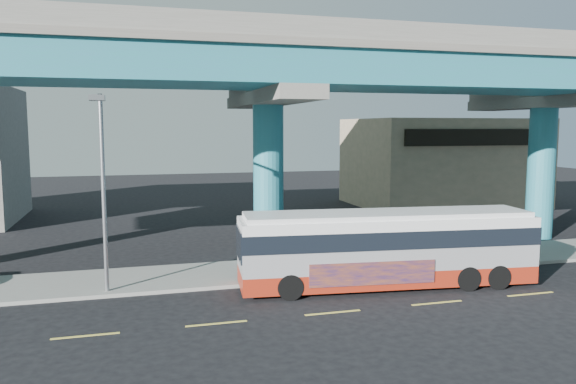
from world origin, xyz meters
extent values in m
plane|color=black|center=(0.00, 0.00, 0.00)|extent=(120.00, 120.00, 0.00)
cube|color=gray|center=(0.00, 5.50, 0.07)|extent=(70.00, 4.00, 0.15)
cube|color=#D8C64C|center=(-8.00, -0.30, 0.01)|extent=(2.00, 0.12, 0.01)
cube|color=#D8C64C|center=(-4.00, -0.30, 0.01)|extent=(2.00, 0.12, 0.01)
cube|color=#D8C64C|center=(0.00, -0.30, 0.01)|extent=(2.00, 0.12, 0.01)
cube|color=#D8C64C|center=(4.00, -0.30, 0.01)|extent=(2.00, 0.12, 0.01)
cube|color=#D8C64C|center=(8.00, -0.30, 0.01)|extent=(2.00, 0.12, 0.01)
cylinder|color=teal|center=(0.00, 9.00, 3.70)|extent=(1.50, 1.50, 7.40)
cube|color=gray|center=(0.00, 9.00, 7.70)|extent=(2.00, 12.00, 0.60)
cube|color=gray|center=(0.00, 12.50, 8.60)|extent=(1.80, 5.00, 1.20)
cylinder|color=teal|center=(16.00, 9.00, 3.70)|extent=(1.50, 1.50, 7.40)
cube|color=gray|center=(16.00, 9.00, 7.70)|extent=(2.00, 12.00, 0.60)
cube|color=gray|center=(16.00, 12.50, 8.60)|extent=(1.80, 5.00, 1.20)
cube|color=teal|center=(0.00, 5.50, 8.70)|extent=(52.00, 5.00, 1.40)
cube|color=gray|center=(0.00, 5.50, 9.55)|extent=(52.00, 5.40, 0.30)
cube|color=gray|center=(0.00, 3.00, 10.10)|extent=(52.00, 0.25, 0.80)
cube|color=gray|center=(0.00, 8.00, 10.10)|extent=(52.00, 0.25, 0.80)
cube|color=teal|center=(0.00, 12.50, 9.90)|extent=(52.00, 5.00, 1.40)
cube|color=gray|center=(0.00, 12.50, 10.75)|extent=(52.00, 5.40, 0.30)
cube|color=gray|center=(0.00, 10.00, 11.30)|extent=(52.00, 0.25, 0.80)
cube|color=gray|center=(0.00, 15.00, 11.30)|extent=(52.00, 0.25, 0.80)
cube|color=tan|center=(18.00, 23.00, 3.50)|extent=(14.00, 10.00, 7.00)
cube|color=black|center=(18.00, 17.90, 5.60)|extent=(12.00, 0.25, 1.20)
cube|color=maroon|center=(3.16, 2.16, 0.53)|extent=(11.86, 3.69, 0.68)
cube|color=#A6A6AB|center=(3.16, 2.16, 1.60)|extent=(11.86, 3.69, 1.46)
cube|color=black|center=(3.16, 2.16, 2.09)|extent=(11.93, 3.75, 0.68)
cube|color=silver|center=(3.16, 2.16, 2.62)|extent=(11.86, 3.69, 0.39)
cube|color=silver|center=(3.16, 2.16, 2.92)|extent=(11.44, 3.40, 0.19)
cube|color=black|center=(8.98, 1.55, 1.94)|extent=(0.29, 2.22, 1.17)
cube|color=black|center=(-2.66, 2.78, 1.94)|extent=(0.29, 2.22, 1.17)
cube|color=#13114E|center=(2.06, 1.01, 0.89)|extent=(4.84, 0.56, 0.87)
cylinder|color=black|center=(-1.01, 1.48, 0.49)|extent=(1.00, 0.39, 0.97)
cylinder|color=black|center=(-0.78, 3.70, 0.49)|extent=(1.00, 0.39, 0.97)
cylinder|color=black|center=(5.95, 0.74, 0.49)|extent=(1.00, 0.39, 0.97)
cylinder|color=black|center=(6.18, 2.97, 0.49)|extent=(1.00, 0.39, 0.97)
cylinder|color=black|center=(7.20, 0.61, 0.49)|extent=(1.00, 0.39, 0.97)
cylinder|color=black|center=(7.44, 2.83, 0.49)|extent=(1.00, 0.39, 0.97)
cylinder|color=gray|center=(-7.52, 4.00, 3.84)|extent=(0.16, 0.16, 7.39)
cylinder|color=gray|center=(-7.52, 3.00, 7.34)|extent=(0.12, 2.00, 0.12)
cube|color=gray|center=(-7.52, 2.00, 7.29)|extent=(0.50, 0.70, 0.18)
cylinder|color=gray|center=(2.92, 4.20, 1.30)|extent=(0.06, 0.06, 2.30)
cylinder|color=#B20A0A|center=(2.92, 4.17, 2.39)|extent=(0.79, 0.07, 0.79)
camera|label=1|loc=(-6.50, -17.80, 6.31)|focal=35.00mm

